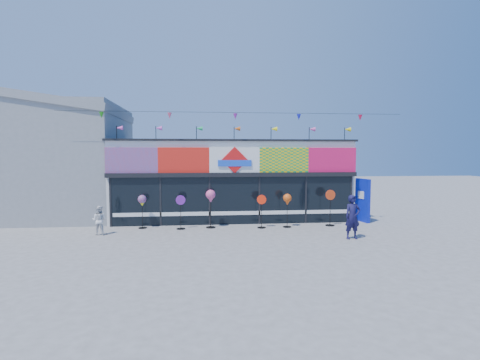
{
  "coord_description": "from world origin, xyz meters",
  "views": [
    {
      "loc": [
        -1.54,
        -14.36,
        3.39
      ],
      "look_at": [
        0.12,
        2.0,
        2.24
      ],
      "focal_mm": 28.0,
      "sensor_mm": 36.0,
      "label": 1
    }
  ],
  "objects": [
    {
      "name": "blue_sign",
      "position": [
        6.44,
        3.52,
        1.08
      ],
      "size": [
        0.35,
        1.09,
        2.15
      ],
      "rotation": [
        0.0,
        0.0,
        0.18
      ],
      "color": "#0B1DB3",
      "rests_on": "ground"
    },
    {
      "name": "spinner_3",
      "position": [
        1.15,
        2.41,
        0.81
      ],
      "size": [
        0.42,
        0.39,
        1.52
      ],
      "color": "black",
      "rests_on": "ground"
    },
    {
      "name": "child",
      "position": [
        -5.86,
        1.67,
        0.61
      ],
      "size": [
        0.64,
        0.42,
        1.22
      ],
      "primitive_type": "imported",
      "rotation": [
        0.0,
        0.0,
        3.0
      ],
      "color": "silver",
      "rests_on": "ground"
    },
    {
      "name": "kite_shop",
      "position": [
        0.0,
        5.94,
        2.05
      ],
      "size": [
        16.0,
        5.7,
        5.31
      ],
      "color": "white",
      "rests_on": "ground"
    },
    {
      "name": "neighbour_building",
      "position": [
        -10.0,
        7.0,
        3.2
      ],
      "size": [
        8.18,
        7.2,
        6.87
      ],
      "color": "gray",
      "rests_on": "ground"
    },
    {
      "name": "spinner_1",
      "position": [
        -2.52,
        2.51,
        0.81
      ],
      "size": [
        0.42,
        0.39,
        1.54
      ],
      "color": "black",
      "rests_on": "ground"
    },
    {
      "name": "spinner_2",
      "position": [
        -1.17,
        2.7,
        1.41
      ],
      "size": [
        0.45,
        0.45,
        1.76
      ],
      "color": "black",
      "rests_on": "ground"
    },
    {
      "name": "spinner_0",
      "position": [
        -4.27,
        2.9,
        1.22
      ],
      "size": [
        0.39,
        0.39,
        1.53
      ],
      "color": "black",
      "rests_on": "ground"
    },
    {
      "name": "spinner_5",
      "position": [
        4.46,
        2.62,
        0.9
      ],
      "size": [
        0.48,
        0.43,
        1.7
      ],
      "color": "black",
      "rests_on": "ground"
    },
    {
      "name": "adult_man",
      "position": [
        4.41,
        -0.15,
        0.88
      ],
      "size": [
        0.68,
        0.48,
        1.76
      ],
      "primitive_type": "imported",
      "rotation": [
        0.0,
        0.0,
        0.1
      ],
      "color": "#15133D",
      "rests_on": "ground"
    },
    {
      "name": "spinner_4",
      "position": [
        2.36,
        2.46,
        1.25
      ],
      "size": [
        0.39,
        0.39,
        1.56
      ],
      "color": "black",
      "rests_on": "ground"
    },
    {
      "name": "ground",
      "position": [
        0.0,
        0.0,
        0.0
      ],
      "size": [
        80.0,
        80.0,
        0.0
      ],
      "primitive_type": "plane",
      "color": "slate",
      "rests_on": "ground"
    }
  ]
}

